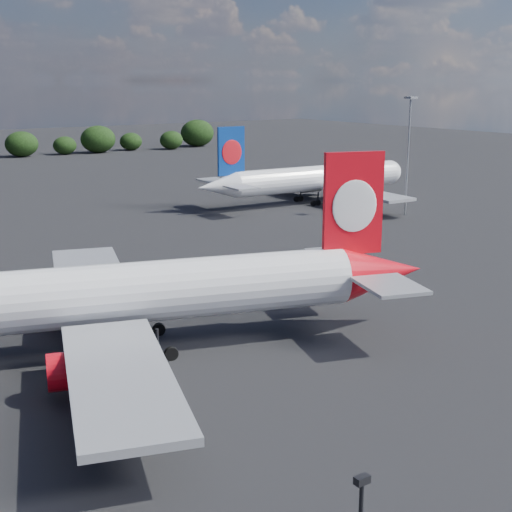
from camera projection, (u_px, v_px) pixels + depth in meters
qantas_airliner at (146, 293)px, 59.50m from camera, size 48.72×46.73×16.19m
china_southern_airliner at (311, 179)px, 131.73m from camera, size 44.83×42.60×14.64m
floodlight_mast_near at (409, 138)px, 118.34m from camera, size 1.60×1.60×19.69m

